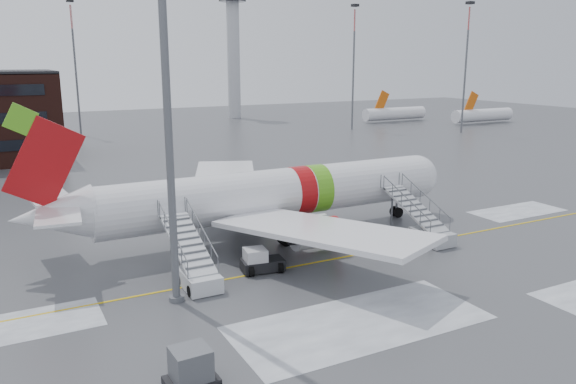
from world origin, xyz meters
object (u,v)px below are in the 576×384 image
pushback_tug (260,261)px  airliner (265,195)px  airstair_fwd (426,228)px  light_mast_near (165,61)px  airstair_aft (195,268)px  uld_container (191,369)px

pushback_tug → airliner: bearing=61.7°
airstair_fwd → light_mast_near: 24.04m
airstair_fwd → airstair_aft: 18.58m
pushback_tug → airstair_aft: bearing=-179.1°
pushback_tug → uld_container: bearing=-127.2°
airliner → airstair_fwd: size_ratio=4.55×
airstair_aft → uld_container: airstair_aft is taller
airstair_fwd → airstair_aft: (-18.58, 0.00, 0.00)m
airliner → light_mast_near: light_mast_near is taller
airliner → pushback_tug: bearing=-118.3°
airstair_aft → light_mast_near: bearing=-133.0°
airstair_aft → light_mast_near: (-1.80, -1.93, 12.58)m
airstair_fwd → pushback_tug: bearing=179.7°
pushback_tug → airstair_fwd: bearing=-0.3°
airliner → airstair_fwd: bearing=-31.6°
airliner → uld_container: bearing=-124.1°
airliner → airstair_fwd: (10.61, -6.54, -2.35)m
light_mast_near → airliner: bearing=40.9°
pushback_tug → light_mast_near: 14.53m
uld_container → airstair_aft: bearing=70.6°
airstair_fwd → airstair_aft: same height
pushback_tug → uld_container: size_ratio=1.33×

